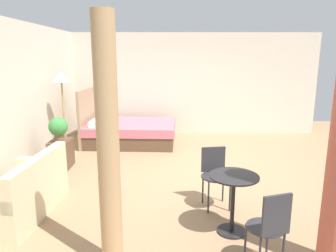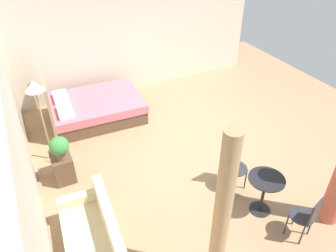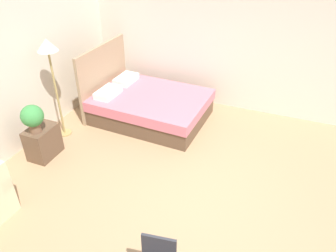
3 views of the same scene
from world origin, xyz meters
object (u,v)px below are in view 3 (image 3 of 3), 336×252
object	(u,v)px
bed	(147,104)
nightstand	(43,142)
potted_plant	(32,117)
floor_lamp	(49,54)

from	to	relation	value
bed	nightstand	distance (m)	2.06
nightstand	potted_plant	bearing A→B (deg)	-169.60
potted_plant	floor_lamp	size ratio (longest dim) A/B	0.26
bed	floor_lamp	xyz separation A→B (m)	(-1.10, 1.18, 1.24)
bed	potted_plant	distance (m)	2.19
bed	nightstand	xyz separation A→B (m)	(-1.76, 1.07, -0.02)
nightstand	potted_plant	xyz separation A→B (m)	(-0.10, -0.02, 0.54)
potted_plant	floor_lamp	world-z (taller)	floor_lamp
potted_plant	floor_lamp	bearing A→B (deg)	9.94
nightstand	floor_lamp	xyz separation A→B (m)	(0.66, 0.11, 1.27)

